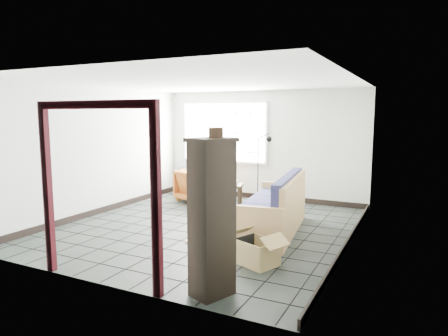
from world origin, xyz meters
The scene contains 15 objects.
ground centered at (0.00, 0.00, 0.00)m, with size 5.50×5.50×0.00m, color black.
room_shell centered at (0.00, 0.03, 1.68)m, with size 5.02×5.52×2.61m.
window_panel centered at (-1.00, 2.70, 1.60)m, with size 2.32×0.08×1.52m.
doorway_trim centered at (0.00, -2.70, 1.38)m, with size 1.80×0.08×2.20m.
futon_sofa centered at (1.21, 0.26, 0.37)m, with size 1.15×2.38×1.01m.
armchair centered at (-1.25, 1.81, 0.42)m, with size 0.81×0.76×0.83m, color maroon.
side_table centered at (-0.26, 1.60, 0.43)m, with size 0.59×0.59×0.52m.
table_lamp centered at (-0.29, 1.58, 0.80)m, with size 0.31×0.31×0.41m.
projector centered at (-0.29, 1.60, 0.57)m, with size 0.29×0.23×0.10m.
floor_lamp centered at (0.25, 2.18, 0.87)m, with size 0.50×0.33×1.63m.
console_shelf centered at (-1.62, 2.40, 0.33)m, with size 0.89×0.45×0.66m.
tall_shelf centered at (1.38, -2.40, 0.91)m, with size 0.53×0.59×1.79m.
pot centered at (1.44, -2.42, 1.84)m, with size 0.18×0.18×0.11m.
open_box centered at (1.49, -1.30, 0.17)m, with size 0.92×0.69×0.47m.
cardboard_pile centered at (0.65, -0.51, 0.04)m, with size 1.22×0.93×0.16m.
Camera 1 is at (3.42, -6.21, 2.04)m, focal length 32.00 mm.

